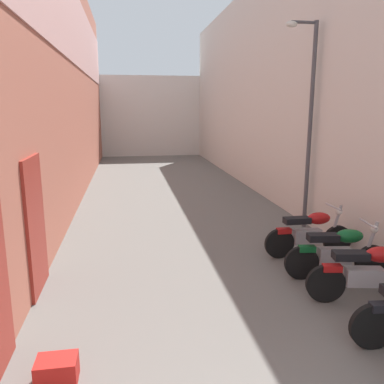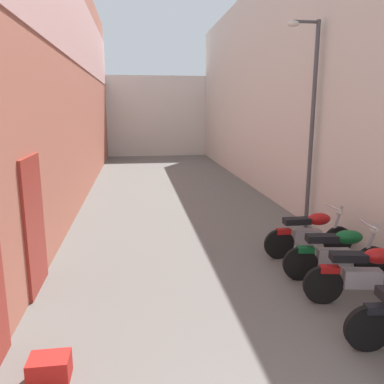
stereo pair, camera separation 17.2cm
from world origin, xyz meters
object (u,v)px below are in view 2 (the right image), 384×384
(motorcycle_fifth, at_px, (337,253))
(motorcycle_sixth, at_px, (310,233))
(motorcycle_fourth, at_px, (366,273))
(plastic_crate, at_px, (50,369))
(street_lamp, at_px, (309,112))

(motorcycle_fifth, height_order, motorcycle_sixth, same)
(motorcycle_fourth, relative_size, motorcycle_sixth, 0.99)
(plastic_crate, height_order, street_lamp, street_lamp)
(plastic_crate, bearing_deg, motorcycle_fourth, 14.07)
(motorcycle_fifth, distance_m, street_lamp, 3.87)
(motorcycle_fifth, height_order, street_lamp, street_lamp)
(motorcycle_sixth, relative_size, plastic_crate, 4.21)
(motorcycle_fifth, xyz_separation_m, motorcycle_sixth, (0.00, 1.09, 0.00))
(plastic_crate, distance_m, street_lamp, 7.62)
(motorcycle_fourth, distance_m, motorcycle_sixth, 1.97)
(motorcycle_fourth, xyz_separation_m, motorcycle_fifth, (0.00, 0.87, 0.00))
(street_lamp, bearing_deg, plastic_crate, -135.72)
(motorcycle_fifth, relative_size, street_lamp, 0.38)
(motorcycle_fifth, bearing_deg, street_lamp, 76.80)
(street_lamp, bearing_deg, motorcycle_sixth, -110.25)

